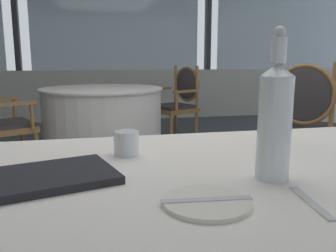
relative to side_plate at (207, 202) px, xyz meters
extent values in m
plane|color=#4C5156|center=(0.24, 1.26, -0.74)|extent=(14.70, 14.70, 0.00)
cube|color=beige|center=(0.24, 5.50, -0.32)|extent=(10.10, 0.12, 0.85)
cube|color=silver|center=(0.24, 5.52, 1.02)|extent=(2.79, 0.02, 1.82)
cube|color=#333338|center=(-1.34, 5.50, 1.02)|extent=(0.08, 0.14, 1.82)
cube|color=silver|center=(3.41, 5.52, 1.02)|extent=(2.79, 0.02, 1.82)
cube|color=#333338|center=(1.82, 5.50, 1.02)|extent=(0.08, 0.14, 1.82)
cube|color=white|center=(0.09, 0.19, -0.02)|extent=(1.52, 1.01, 0.02)
cylinder|color=silver|center=(0.00, 0.00, 0.00)|extent=(0.19, 0.19, 0.01)
cube|color=silver|center=(0.00, 0.00, 0.01)|extent=(0.19, 0.03, 0.00)
cube|color=silver|center=(0.21, -0.04, 0.00)|extent=(0.04, 0.17, 0.00)
cylinder|color=white|center=(0.21, 0.12, 0.12)|extent=(0.08, 0.08, 0.26)
cone|color=white|center=(0.21, 0.12, 0.27)|extent=(0.08, 0.08, 0.03)
cylinder|color=white|center=(0.21, 0.12, 0.31)|extent=(0.04, 0.04, 0.06)
sphere|color=silver|center=(0.21, 0.12, 0.35)|extent=(0.03, 0.03, 0.03)
cylinder|color=white|center=(0.41, 0.48, 0.00)|extent=(0.06, 0.06, 0.00)
cylinder|color=white|center=(0.41, 0.48, 0.05)|extent=(0.01, 0.01, 0.10)
cone|color=white|center=(0.41, 0.48, 0.15)|extent=(0.07, 0.07, 0.11)
cylinder|color=white|center=(-0.12, 0.42, 0.03)|extent=(0.08, 0.08, 0.08)
cube|color=black|center=(-0.34, 0.22, 0.01)|extent=(0.38, 0.31, 0.02)
cylinder|color=white|center=(-0.12, 3.12, -0.02)|extent=(1.27, 1.27, 0.02)
cylinder|color=white|center=(-0.12, 3.12, -0.38)|extent=(1.23, 1.23, 0.72)
cube|color=olive|center=(-0.99, 2.68, -0.32)|extent=(0.62, 0.62, 0.05)
cube|color=#383333|center=(-0.99, 2.68, -0.28)|extent=(0.57, 0.57, 0.04)
cylinder|color=olive|center=(-0.90, 2.95, -0.54)|extent=(0.04, 0.04, 0.40)
cylinder|color=olive|center=(-0.72, 2.59, -0.54)|extent=(0.04, 0.04, 0.40)
cylinder|color=olive|center=(-0.95, 2.98, -0.18)|extent=(0.03, 0.03, 0.22)
cube|color=olive|center=(-0.86, 2.47, -0.07)|extent=(0.34, 0.20, 0.03)
cylinder|color=olive|center=(-0.73, 2.53, -0.18)|extent=(0.03, 0.03, 0.22)
cube|color=olive|center=(0.75, 3.56, -0.32)|extent=(0.62, 0.62, 0.05)
cube|color=#383333|center=(0.75, 3.56, -0.28)|extent=(0.57, 0.57, 0.04)
cylinder|color=olive|center=(0.67, 3.29, -0.54)|extent=(0.04, 0.04, 0.40)
cylinder|color=olive|center=(0.49, 3.64, -0.54)|extent=(0.04, 0.04, 0.40)
cylinder|color=olive|center=(1.02, 3.47, -0.54)|extent=(0.04, 0.04, 0.40)
cylinder|color=olive|center=(0.84, 3.82, -0.54)|extent=(0.04, 0.04, 0.40)
cylinder|color=olive|center=(1.02, 3.47, -0.04)|extent=(0.04, 0.04, 0.51)
cylinder|color=olive|center=(0.84, 3.82, -0.04)|extent=(0.04, 0.04, 0.51)
ellipsoid|color=#383333|center=(0.95, 3.65, -0.02)|extent=(0.22, 0.37, 0.43)
torus|color=olive|center=(0.95, 3.65, -0.02)|extent=(0.23, 0.41, 0.44)
cube|color=olive|center=(0.85, 3.32, -0.08)|extent=(0.34, 0.20, 0.03)
cylinder|color=olive|center=(0.72, 3.26, -0.19)|extent=(0.03, 0.03, 0.22)
cube|color=olive|center=(0.62, 3.77, -0.08)|extent=(0.34, 0.20, 0.03)
cylinder|color=olive|center=(0.50, 3.71, -0.19)|extent=(0.03, 0.03, 0.22)
cube|color=olive|center=(1.50, 1.86, -0.29)|extent=(0.65, 0.65, 0.05)
cube|color=#383333|center=(1.50, 1.86, -0.25)|extent=(0.60, 0.60, 0.04)
cylinder|color=olive|center=(1.53, 2.14, -0.53)|extent=(0.04, 0.04, 0.43)
cylinder|color=olive|center=(1.22, 1.89, -0.53)|extent=(0.04, 0.04, 0.43)
cylinder|color=olive|center=(1.47, 1.58, -0.53)|extent=(0.04, 0.04, 0.43)
cylinder|color=olive|center=(1.22, 1.89, 0.00)|extent=(0.04, 0.04, 0.54)
cylinder|color=olive|center=(1.47, 1.58, 0.00)|extent=(0.04, 0.04, 0.54)
ellipsoid|color=#383333|center=(1.33, 1.72, 0.03)|extent=(0.29, 0.33, 0.45)
torus|color=olive|center=(1.33, 1.72, 0.03)|extent=(0.32, 0.38, 0.46)
cube|color=olive|center=(1.35, 2.07, -0.05)|extent=(0.31, 0.26, 0.03)
cylinder|color=olive|center=(1.46, 2.15, -0.16)|extent=(0.03, 0.03, 0.22)
cylinder|color=olive|center=(2.73, 3.20, -0.16)|extent=(0.03, 0.03, 0.22)
camera|label=1|loc=(-0.22, -0.66, 0.29)|focal=38.08mm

